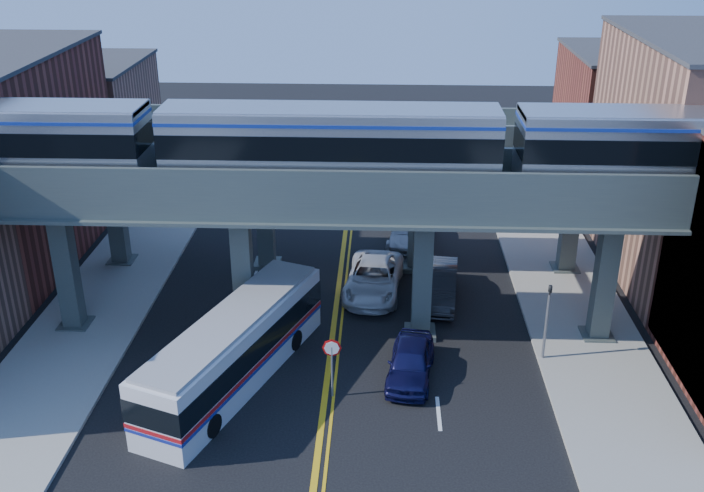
{
  "coord_description": "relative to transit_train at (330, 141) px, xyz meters",
  "views": [
    {
      "loc": [
        2.17,
        -23.21,
        18.38
      ],
      "look_at": [
        0.92,
        7.17,
        4.76
      ],
      "focal_mm": 40.0,
      "sensor_mm": 36.0,
      "label": 1
    }
  ],
  "objects": [
    {
      "name": "car_lane_c",
      "position": [
        1.82,
        4.09,
        -8.31
      ],
      "size": [
        3.2,
        6.0,
        1.6
      ],
      "primitive_type": "imported",
      "rotation": [
        0.0,
        0.0,
        -0.1
      ],
      "color": "silver",
      "rests_on": "ground"
    },
    {
      "name": "elevated_viaduct_near",
      "position": [
        0.02,
        0.0,
        -2.64
      ],
      "size": [
        52.0,
        3.6,
        7.4
      ],
      "color": "#424D49",
      "rests_on": "ground"
    },
    {
      "name": "building_west_c",
      "position": [
        -18.48,
        21.0,
        -5.11
      ],
      "size": [
        8.0,
        10.0,
        8.0
      ],
      "primitive_type": "cube",
      "color": "#A36A54",
      "rests_on": "ground"
    },
    {
      "name": "transit_bus",
      "position": [
        -3.73,
        -4.01,
        -7.64
      ],
      "size": [
        6.31,
        11.27,
        2.87
      ],
      "rotation": [
        0.0,
        0.0,
        1.2
      ],
      "color": "silver",
      "rests_on": "ground"
    },
    {
      "name": "car_lane_a",
      "position": [
        3.48,
        -3.52,
        -8.35
      ],
      "size": [
        2.35,
        4.64,
        1.51
      ],
      "primitive_type": "imported",
      "rotation": [
        0.0,
        0.0,
        -0.13
      ],
      "color": "#0F0F39",
      "rests_on": "ground"
    },
    {
      "name": "stop_sign",
      "position": [
        0.32,
        -5.0,
        -7.35
      ],
      "size": [
        0.76,
        0.09,
        2.63
      ],
      "color": "slate",
      "rests_on": "ground"
    },
    {
      "name": "traffic_signal",
      "position": [
        9.22,
        -2.0,
        -6.81
      ],
      "size": [
        0.15,
        0.18,
        4.1
      ],
      "color": "slate",
      "rests_on": "ground"
    },
    {
      "name": "building_east_b",
      "position": [
        18.52,
        8.0,
        -3.11
      ],
      "size": [
        8.0,
        14.0,
        12.0
      ],
      "primitive_type": "cube",
      "color": "#A36A54",
      "rests_on": "ground"
    },
    {
      "name": "sidewalk_west",
      "position": [
        -11.48,
        2.0,
        -9.03
      ],
      "size": [
        5.0,
        70.0,
        0.16
      ],
      "primitive_type": "cube",
      "color": "gray",
      "rests_on": "ground"
    },
    {
      "name": "sidewalk_east",
      "position": [
        11.52,
        2.0,
        -9.03
      ],
      "size": [
        5.0,
        70.0,
        0.16
      ],
      "primitive_type": "cube",
      "color": "gray",
      "rests_on": "ground"
    },
    {
      "name": "elevated_viaduct_far",
      "position": [
        0.02,
        7.0,
        -2.64
      ],
      "size": [
        52.0,
        3.6,
        7.4
      ],
      "color": "#424D49",
      "rests_on": "ground"
    },
    {
      "name": "car_lane_d",
      "position": [
        3.83,
        10.2,
        -8.3
      ],
      "size": [
        3.02,
        5.86,
        1.62
      ],
      "primitive_type": "imported",
      "rotation": [
        0.0,
        0.0,
        -0.14
      ],
      "color": "#B0AFB4",
      "rests_on": "ground"
    },
    {
      "name": "car_lane_b",
      "position": [
        5.01,
        3.44,
        -8.26
      ],
      "size": [
        2.31,
        5.33,
        1.71
      ],
      "primitive_type": "imported",
      "rotation": [
        0.0,
        0.0,
        -0.1
      ],
      "color": "#2E2E30",
      "rests_on": "ground"
    },
    {
      "name": "ground",
      "position": [
        0.02,
        -8.0,
        -9.11
      ],
      "size": [
        120.0,
        120.0,
        0.0
      ],
      "primitive_type": "plane",
      "color": "black",
      "rests_on": "ground"
    },
    {
      "name": "transit_train",
      "position": [
        0.0,
        0.0,
        0.0
      ],
      "size": [
        43.28,
        2.71,
        3.15
      ],
      "color": "black",
      "rests_on": "elevated_viaduct_near"
    },
    {
      "name": "building_east_c",
      "position": [
        18.52,
        21.0,
        -4.61
      ],
      "size": [
        8.0,
        10.0,
        9.0
      ],
      "primitive_type": "cube",
      "color": "brown",
      "rests_on": "ground"
    }
  ]
}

